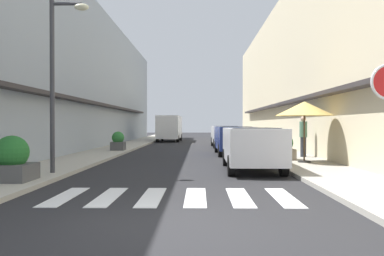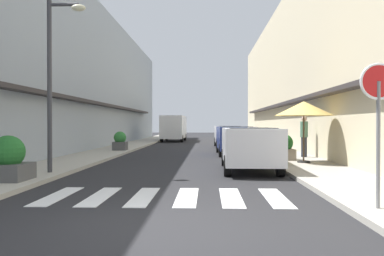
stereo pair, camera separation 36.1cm
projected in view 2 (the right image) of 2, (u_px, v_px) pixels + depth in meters
The scene contains 17 objects.
ground_plane at pixel (193, 150), 23.38m from camera, with size 97.01×97.01×0.00m, color #232326.
sidewalk_left at pixel (120, 149), 23.57m from camera, with size 2.38×61.74×0.12m, color #ADA899.
sidewalk_right at pixel (267, 149), 23.19m from camera, with size 2.38×61.74×0.12m, color #9E998E.
building_row_left at pixel (69, 79), 24.88m from camera, with size 5.50×41.69×9.18m.
building_row_right at pixel (322, 73), 24.20m from camera, with size 5.50×41.69×9.75m.
crosswalk at pixel (165, 197), 8.17m from camera, with size 5.20×2.20×0.01m.
parked_car_near at pixel (249, 144), 12.79m from camera, with size 1.86×4.37×1.47m.
parked_car_mid at pixel (235, 137), 19.52m from camera, with size 1.87×4.48×1.47m.
parked_car_far at pixel (228, 134), 25.89m from camera, with size 1.88×4.21×1.47m.
delivery_van at pixel (174, 126), 34.76m from camera, with size 2.09×5.44×2.37m.
round_street_sign at pixel (378, 97), 6.53m from camera, with size 0.65×0.07×2.53m.
street_lamp at pixel (56, 67), 11.43m from camera, with size 1.19×0.28×5.24m.
cafe_umbrella at pixel (304, 109), 14.38m from camera, with size 2.22×2.22×2.34m.
planter_corner at pixel (8, 160), 9.84m from camera, with size 1.05×1.05×1.17m.
planter_midblock at pixel (284, 148), 15.49m from camera, with size 0.82×0.82×1.06m.
planter_far at pixel (120, 141), 21.30m from camera, with size 0.75×0.75×1.06m.
pedestrian_walking_near at pixel (304, 135), 16.82m from camera, with size 0.34×0.34×1.83m.
Camera 2 is at (0.92, -5.71, 1.58)m, focal length 35.22 mm.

